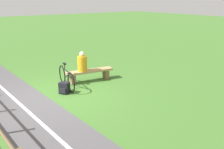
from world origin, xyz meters
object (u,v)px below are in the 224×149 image
object	(u,v)px
bicycle	(66,78)
backpack	(64,88)
bench	(90,73)
person_seated	(82,63)

from	to	relation	value
bicycle	backpack	xyz separation A→B (m)	(0.34, 0.47, -0.18)
bench	backpack	world-z (taller)	bench
bench	bicycle	size ratio (longest dim) A/B	1.10
bench	bicycle	distance (m)	1.10
bench	bicycle	xyz separation A→B (m)	(1.09, 0.14, 0.06)
bench	person_seated	size ratio (longest dim) A/B	2.50
person_seated	backpack	xyz separation A→B (m)	(1.13, 0.66, -0.58)
person_seated	bicycle	bearing A→B (deg)	23.20
person_seated	backpack	distance (m)	1.44
bench	person_seated	xyz separation A→B (m)	(0.29, -0.05, 0.46)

